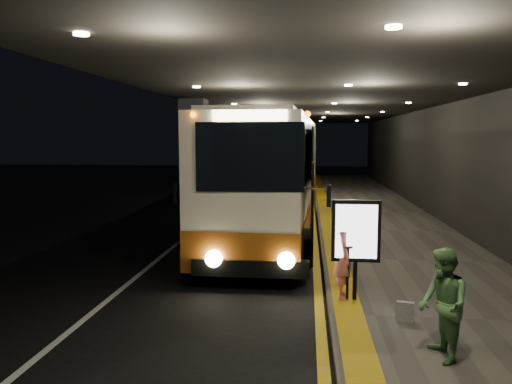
{
  "coord_description": "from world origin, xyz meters",
  "views": [
    {
      "loc": [
        2.09,
        -11.63,
        3.2
      ],
      "look_at": [
        0.69,
        2.02,
        1.7
      ],
      "focal_mm": 35.0,
      "sensor_mm": 36.0,
      "label": 1
    }
  ],
  "objects_px": {
    "coach_second": "(288,162)",
    "bag_polka": "(405,312)",
    "passenger_waiting_green": "(443,305)",
    "stanchion_post": "(348,274)",
    "info_sign": "(356,233)",
    "coach_third": "(292,156)",
    "coach_main": "(271,182)",
    "passenger_boarding": "(344,256)"
  },
  "relations": [
    {
      "from": "coach_second",
      "to": "bag_polka",
      "type": "relative_size",
      "value": 35.41
    },
    {
      "from": "passenger_waiting_green",
      "to": "stanchion_post",
      "type": "bearing_deg",
      "value": -162.69
    },
    {
      "from": "coach_second",
      "to": "info_sign",
      "type": "distance_m",
      "value": 20.66
    },
    {
      "from": "info_sign",
      "to": "coach_third",
      "type": "bearing_deg",
      "value": 94.61
    },
    {
      "from": "coach_third",
      "to": "info_sign",
      "type": "bearing_deg",
      "value": -82.12
    },
    {
      "from": "passenger_waiting_green",
      "to": "bag_polka",
      "type": "xyz_separation_m",
      "value": [
        -0.21,
        1.42,
        -0.62
      ]
    },
    {
      "from": "coach_third",
      "to": "bag_polka",
      "type": "bearing_deg",
      "value": -80.98
    },
    {
      "from": "coach_main",
      "to": "coach_second",
      "type": "relative_size",
      "value": 1.03
    },
    {
      "from": "passenger_boarding",
      "to": "passenger_waiting_green",
      "type": "relative_size",
      "value": 1.05
    },
    {
      "from": "passenger_waiting_green",
      "to": "bag_polka",
      "type": "relative_size",
      "value": 4.7
    },
    {
      "from": "stanchion_post",
      "to": "info_sign",
      "type": "bearing_deg",
      "value": 25.13
    },
    {
      "from": "passenger_waiting_green",
      "to": "bag_polka",
      "type": "distance_m",
      "value": 1.57
    },
    {
      "from": "coach_main",
      "to": "stanchion_post",
      "type": "height_order",
      "value": "coach_main"
    },
    {
      "from": "passenger_waiting_green",
      "to": "bag_polka",
      "type": "bearing_deg",
      "value": -178.77
    },
    {
      "from": "coach_second",
      "to": "coach_main",
      "type": "bearing_deg",
      "value": -93.37
    },
    {
      "from": "coach_second",
      "to": "coach_third",
      "type": "xyz_separation_m",
      "value": [
        -0.12,
        11.64,
        -0.09
      ]
    },
    {
      "from": "coach_main",
      "to": "passenger_boarding",
      "type": "bearing_deg",
      "value": -71.82
    },
    {
      "from": "bag_polka",
      "to": "coach_main",
      "type": "bearing_deg",
      "value": 110.34
    },
    {
      "from": "coach_main",
      "to": "passenger_waiting_green",
      "type": "height_order",
      "value": "coach_main"
    },
    {
      "from": "passenger_waiting_green",
      "to": "info_sign",
      "type": "relative_size",
      "value": 0.82
    },
    {
      "from": "coach_second",
      "to": "info_sign",
      "type": "relative_size",
      "value": 6.18
    },
    {
      "from": "passenger_boarding",
      "to": "bag_polka",
      "type": "relative_size",
      "value": 4.96
    },
    {
      "from": "coach_second",
      "to": "stanchion_post",
      "type": "distance_m",
      "value": 20.74
    },
    {
      "from": "info_sign",
      "to": "stanchion_post",
      "type": "distance_m",
      "value": 0.79
    },
    {
      "from": "coach_third",
      "to": "bag_polka",
      "type": "xyz_separation_m",
      "value": [
        2.94,
        -33.23,
        -1.35
      ]
    },
    {
      "from": "passenger_waiting_green",
      "to": "stanchion_post",
      "type": "height_order",
      "value": "passenger_waiting_green"
    },
    {
      "from": "coach_main",
      "to": "passenger_boarding",
      "type": "relative_size",
      "value": 7.36
    },
    {
      "from": "coach_third",
      "to": "info_sign",
      "type": "relative_size",
      "value": 5.89
    },
    {
      "from": "coach_main",
      "to": "stanchion_post",
      "type": "bearing_deg",
      "value": -71.66
    },
    {
      "from": "passenger_boarding",
      "to": "stanchion_post",
      "type": "relative_size",
      "value": 1.6
    },
    {
      "from": "coach_main",
      "to": "info_sign",
      "type": "xyz_separation_m",
      "value": [
        2.06,
        -6.5,
        -0.37
      ]
    },
    {
      "from": "coach_main",
      "to": "bag_polka",
      "type": "distance_m",
      "value": 8.17
    },
    {
      "from": "coach_second",
      "to": "passenger_boarding",
      "type": "bearing_deg",
      "value": -88.24
    },
    {
      "from": "coach_main",
      "to": "bag_polka",
      "type": "bearing_deg",
      "value": -67.56
    },
    {
      "from": "coach_third",
      "to": "stanchion_post",
      "type": "distance_m",
      "value": 32.34
    },
    {
      "from": "coach_main",
      "to": "info_sign",
      "type": "bearing_deg",
      "value": -70.35
    },
    {
      "from": "info_sign",
      "to": "coach_main",
      "type": "bearing_deg",
      "value": 108.24
    },
    {
      "from": "passenger_boarding",
      "to": "passenger_waiting_green",
      "type": "distance_m",
      "value": 2.8
    },
    {
      "from": "coach_third",
      "to": "info_sign",
      "type": "height_order",
      "value": "coach_third"
    },
    {
      "from": "coach_main",
      "to": "stanchion_post",
      "type": "distance_m",
      "value": 6.93
    },
    {
      "from": "coach_second",
      "to": "passenger_waiting_green",
      "type": "bearing_deg",
      "value": -85.97
    },
    {
      "from": "coach_second",
      "to": "info_sign",
      "type": "height_order",
      "value": "coach_second"
    }
  ]
}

